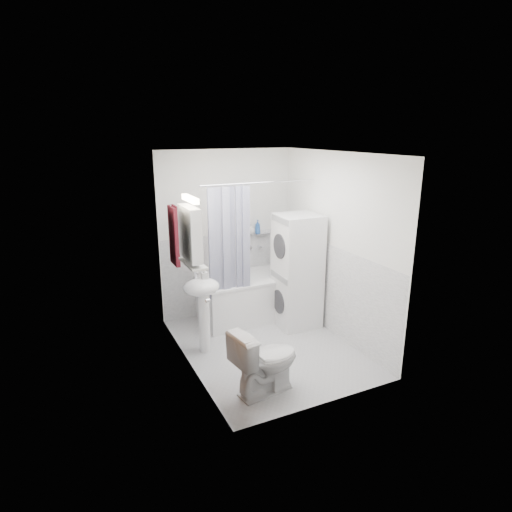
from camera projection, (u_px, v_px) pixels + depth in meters
name	position (u px, v px, depth m)	size (l,w,h in m)	color
floor	(267.00, 347.00, 5.43)	(2.60, 2.60, 0.00)	#B5B6BA
room_walls	(268.00, 233.00, 5.01)	(2.60, 2.60, 2.60)	white
wainscot	(257.00, 295.00, 5.52)	(1.98, 2.58, 2.58)	white
door	(208.00, 301.00, 4.28)	(0.05, 2.00, 2.00)	brown
bathtub	(257.00, 293.00, 6.25)	(1.67, 0.79, 0.63)	white
tub_spout	(259.00, 247.00, 6.45)	(0.04, 0.04, 0.12)	silver
curtain_rod	(268.00, 182.00, 5.50)	(0.02, 0.02, 1.85)	silver
shower_curtain	(230.00, 243.00, 5.49)	(0.55, 0.02, 1.45)	#151A4A
sink	(202.00, 298.00, 5.13)	(0.44, 0.37, 1.04)	white
medicine_cabinet	(190.00, 232.00, 4.70)	(0.13, 0.50, 0.71)	white
shelf	(193.00, 263.00, 4.81)	(0.18, 0.54, 0.03)	silver
shower_caddy	(262.00, 234.00, 6.41)	(0.22, 0.06, 0.02)	silver
towel	(174.00, 234.00, 5.24)	(0.07, 0.31, 0.75)	#591826
washer_dryer	(297.00, 271.00, 5.86)	(0.59, 0.58, 1.57)	white
toilet	(265.00, 361.00, 4.41)	(0.41, 0.73, 0.72)	white
soap_pump	(205.00, 278.00, 5.09)	(0.08, 0.17, 0.08)	gray
shelf_bottle	(197.00, 263.00, 4.67)	(0.07, 0.18, 0.07)	gray
shelf_cup	(190.00, 255.00, 4.90)	(0.10, 0.09, 0.10)	gray
shampoo_a	(250.00, 230.00, 6.31)	(0.13, 0.17, 0.13)	gray
shampoo_b	(258.00, 231.00, 6.36)	(0.08, 0.21, 0.08)	#2B5EAE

